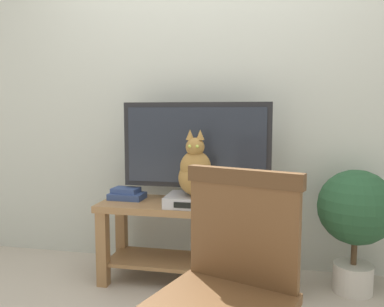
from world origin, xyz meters
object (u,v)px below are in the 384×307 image
object	(u,v)px
wooden_chair	(228,280)
media_box	(196,201)
tv_stand	(194,228)
potted_plant	(356,214)
book_stack	(127,194)
tv	(196,149)
cat	(196,172)

from	to	relation	value
wooden_chair	media_box	bearing A→B (deg)	106.67
tv_stand	media_box	distance (m)	0.22
tv_stand	potted_plant	world-z (taller)	potted_plant
media_box	book_stack	size ratio (longest dim) A/B	1.58
tv_stand	book_stack	distance (m)	0.52
tv	cat	size ratio (longest dim) A/B	2.36
tv_stand	cat	size ratio (longest dim) A/B	2.96
book_stack	potted_plant	size ratio (longest dim) A/B	0.31
cat	wooden_chair	bearing A→B (deg)	-73.17
media_box	tv	bearing A→B (deg)	102.39
tv_stand	media_box	bearing A→B (deg)	-63.38
potted_plant	wooden_chair	bearing A→B (deg)	-119.08
tv_stand	wooden_chair	bearing A→B (deg)	-72.74
media_box	cat	bearing A→B (deg)	-85.33
cat	wooden_chair	size ratio (longest dim) A/B	0.45
tv_stand	book_stack	size ratio (longest dim) A/B	5.17
tv_stand	book_stack	xyz separation A→B (m)	(-0.48, 0.04, 0.20)
media_box	potted_plant	bearing A→B (deg)	7.79
tv_stand	wooden_chair	world-z (taller)	wooden_chair
media_box	wooden_chair	bearing A→B (deg)	-73.33
media_box	potted_plant	xyz separation A→B (m)	(0.98, 0.13, -0.07)
tv	cat	bearing A→B (deg)	-78.32
wooden_chair	potted_plant	world-z (taller)	wooden_chair
tv_stand	tv	distance (m)	0.53
wooden_chair	potted_plant	size ratio (longest dim) A/B	1.18
wooden_chair	tv	bearing A→B (deg)	106.16
potted_plant	tv	bearing A→B (deg)	179.41
media_box	book_stack	distance (m)	0.52
tv_stand	tv	bearing A→B (deg)	89.98
tv	wooden_chair	bearing A→B (deg)	-73.84
wooden_chair	book_stack	xyz separation A→B (m)	(-0.83, 1.16, 0.03)
tv	tv_stand	bearing A→B (deg)	-90.02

